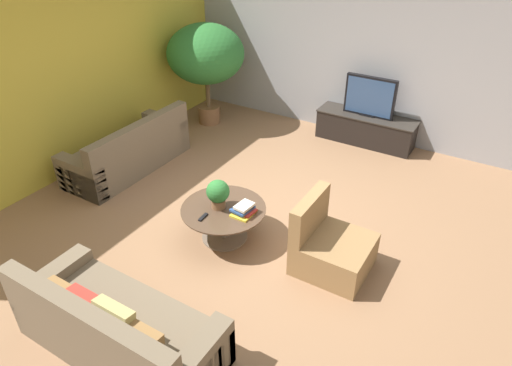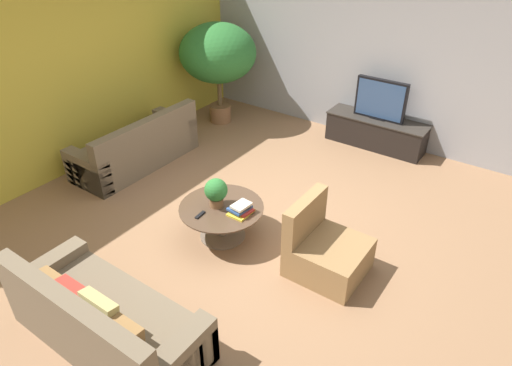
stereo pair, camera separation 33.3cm
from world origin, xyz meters
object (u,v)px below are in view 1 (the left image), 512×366
at_px(television, 370,97).
at_px(coffee_table, 224,217).
at_px(couch_near_entry, 116,329).
at_px(potted_palm_tall, 206,55).
at_px(media_console, 366,128).
at_px(armchair_wicker, 330,247).
at_px(couch_by_wall, 129,152).
at_px(potted_plant_tabletop, 218,193).

height_order(television, coffee_table, television).
xyz_separation_m(coffee_table, couch_near_entry, (0.13, -1.90, -0.02)).
height_order(television, potted_palm_tall, potted_palm_tall).
xyz_separation_m(coffee_table, potted_palm_tall, (-2.23, 2.72, 0.96)).
bearing_deg(television, media_console, 90.00).
bearing_deg(potted_palm_tall, coffee_table, -50.64).
distance_m(media_console, armchair_wicker, 3.34).
bearing_deg(couch_by_wall, media_console, 134.57).
distance_m(armchair_wicker, potted_palm_tall, 4.48).
distance_m(television, coffee_table, 3.53).
relative_size(coffee_table, couch_near_entry, 0.52).
relative_size(coffee_table, potted_plant_tabletop, 2.79).
bearing_deg(television, armchair_wicker, -77.07).
relative_size(television, potted_palm_tall, 0.46).
bearing_deg(potted_palm_tall, couch_near_entry, -62.96).
bearing_deg(couch_by_wall, couch_near_entry, 42.75).
xyz_separation_m(television, coffee_table, (-0.58, -3.44, -0.52)).
distance_m(coffee_table, potted_plant_tabletop, 0.35).
xyz_separation_m(armchair_wicker, potted_plant_tabletop, (-1.38, -0.21, 0.38)).
xyz_separation_m(media_console, television, (-0.00, -0.00, 0.57)).
relative_size(media_console, couch_by_wall, 0.83).
relative_size(media_console, potted_palm_tall, 0.92).
bearing_deg(couch_by_wall, potted_plant_tabletop, 72.75).
height_order(media_console, couch_near_entry, couch_near_entry).
height_order(television, couch_by_wall, television).
xyz_separation_m(couch_by_wall, potted_palm_tall, (0.01, 2.06, 0.99)).
relative_size(television, potted_plant_tabletop, 2.29).
bearing_deg(couch_near_entry, potted_palm_tall, -62.96).
bearing_deg(potted_palm_tall, armchair_wicker, -35.45).
bearing_deg(coffee_table, media_console, 80.50).
bearing_deg(armchair_wicker, couch_by_wall, 82.45).
xyz_separation_m(media_console, couch_near_entry, (-0.45, -5.35, 0.03)).
relative_size(media_console, armchair_wicker, 1.95).
xyz_separation_m(television, couch_by_wall, (-2.82, -2.78, -0.55)).
relative_size(couch_by_wall, couch_near_entry, 1.02).
bearing_deg(couch_near_entry, potted_plant_tabletop, -84.35).
relative_size(media_console, couch_near_entry, 0.85).
height_order(media_console, potted_palm_tall, potted_palm_tall).
relative_size(armchair_wicker, potted_palm_tall, 0.47).
bearing_deg(media_console, coffee_table, -99.50).
relative_size(couch_near_entry, armchair_wicker, 2.30).
xyz_separation_m(couch_near_entry, potted_plant_tabletop, (-0.19, 1.89, 0.36)).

